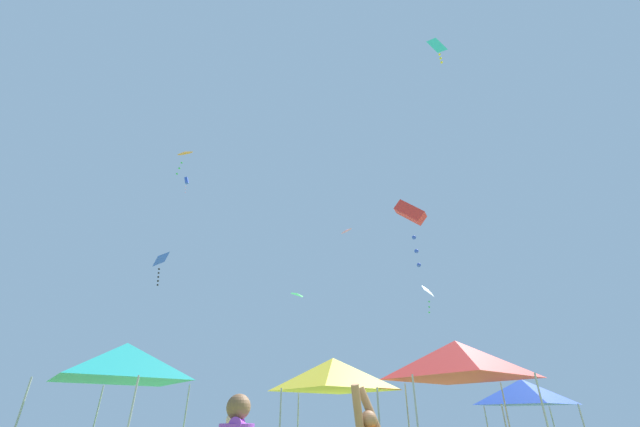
{
  "coord_description": "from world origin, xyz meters",
  "views": [
    {
      "loc": [
        -0.01,
        -5.45,
        1.61
      ],
      "look_at": [
        -2.78,
        15.4,
        12.94
      ],
      "focal_mm": 21.34,
      "sensor_mm": 36.0,
      "label": 1
    }
  ],
  "objects_px": {
    "kite_pink_delta": "(346,230)",
    "kite_green_diamond": "(297,294)",
    "kite_blue_diamond": "(160,261)",
    "kite_white_diamond": "(429,292)",
    "kite_blue_box": "(187,181)",
    "kite_cyan_diamond": "(438,46)",
    "canopy_tent_teal": "(123,362)",
    "kite_red_box": "(410,214)",
    "kite_orange_delta": "(185,153)",
    "canopy_tent_blue": "(524,392)",
    "canopy_tent_red": "(458,359)",
    "canopy_tent_yellow": "(333,374)"
  },
  "relations": [
    {
      "from": "kite_blue_diamond",
      "to": "kite_pink_delta",
      "type": "xyz_separation_m",
      "value": [
        15.84,
        4.49,
        4.04
      ]
    },
    {
      "from": "kite_cyan_diamond",
      "to": "kite_pink_delta",
      "type": "bearing_deg",
      "value": 111.66
    },
    {
      "from": "canopy_tent_blue",
      "to": "canopy_tent_red",
      "type": "height_order",
      "value": "canopy_tent_red"
    },
    {
      "from": "canopy_tent_yellow",
      "to": "kite_green_diamond",
      "type": "relative_size",
      "value": 2.12
    },
    {
      "from": "kite_red_box",
      "to": "kite_pink_delta",
      "type": "height_order",
      "value": "kite_pink_delta"
    },
    {
      "from": "kite_red_box",
      "to": "kite_cyan_diamond",
      "type": "relative_size",
      "value": 1.24
    },
    {
      "from": "kite_blue_diamond",
      "to": "canopy_tent_teal",
      "type": "bearing_deg",
      "value": -59.52
    },
    {
      "from": "kite_blue_diamond",
      "to": "kite_pink_delta",
      "type": "height_order",
      "value": "kite_pink_delta"
    },
    {
      "from": "kite_blue_box",
      "to": "kite_cyan_diamond",
      "type": "height_order",
      "value": "kite_cyan_diamond"
    },
    {
      "from": "canopy_tent_yellow",
      "to": "canopy_tent_teal",
      "type": "xyz_separation_m",
      "value": [
        -6.33,
        -2.23,
        0.23
      ]
    },
    {
      "from": "canopy_tent_teal",
      "to": "kite_blue_box",
      "type": "height_order",
      "value": "kite_blue_box"
    },
    {
      "from": "canopy_tent_yellow",
      "to": "kite_red_box",
      "type": "relative_size",
      "value": 1.15
    },
    {
      "from": "canopy_tent_blue",
      "to": "kite_orange_delta",
      "type": "distance_m",
      "value": 27.22
    },
    {
      "from": "canopy_tent_teal",
      "to": "kite_green_diamond",
      "type": "xyz_separation_m",
      "value": [
        1.39,
        20.74,
        8.11
      ]
    },
    {
      "from": "kite_pink_delta",
      "to": "kite_white_diamond",
      "type": "height_order",
      "value": "kite_pink_delta"
    },
    {
      "from": "canopy_tent_teal",
      "to": "kite_white_diamond",
      "type": "height_order",
      "value": "kite_white_diamond"
    },
    {
      "from": "canopy_tent_yellow",
      "to": "kite_pink_delta",
      "type": "relative_size",
      "value": 2.19
    },
    {
      "from": "canopy_tent_teal",
      "to": "kite_green_diamond",
      "type": "relative_size",
      "value": 2.29
    },
    {
      "from": "kite_white_diamond",
      "to": "kite_blue_box",
      "type": "bearing_deg",
      "value": 173.76
    },
    {
      "from": "canopy_tent_red",
      "to": "canopy_tent_blue",
      "type": "bearing_deg",
      "value": 48.52
    },
    {
      "from": "kite_white_diamond",
      "to": "kite_pink_delta",
      "type": "bearing_deg",
      "value": 120.92
    },
    {
      "from": "canopy_tent_blue",
      "to": "kite_blue_diamond",
      "type": "relative_size",
      "value": 1.03
    },
    {
      "from": "kite_green_diamond",
      "to": "kite_white_diamond",
      "type": "xyz_separation_m",
      "value": [
        10.02,
        -8.56,
        -2.73
      ]
    },
    {
      "from": "canopy_tent_red",
      "to": "kite_white_diamond",
      "type": "distance_m",
      "value": 11.91
    },
    {
      "from": "kite_cyan_diamond",
      "to": "kite_orange_delta",
      "type": "relative_size",
      "value": 0.98
    },
    {
      "from": "canopy_tent_blue",
      "to": "kite_red_box",
      "type": "distance_m",
      "value": 7.92
    },
    {
      "from": "kite_blue_diamond",
      "to": "kite_cyan_diamond",
      "type": "xyz_separation_m",
      "value": [
        22.65,
        -12.66,
        7.58
      ]
    },
    {
      "from": "kite_red_box",
      "to": "kite_pink_delta",
      "type": "xyz_separation_m",
      "value": [
        -3.82,
        18.13,
        8.13
      ]
    },
    {
      "from": "kite_blue_diamond",
      "to": "kite_cyan_diamond",
      "type": "bearing_deg",
      "value": -29.19
    },
    {
      "from": "kite_red_box",
      "to": "kite_white_diamond",
      "type": "relative_size",
      "value": 1.67
    },
    {
      "from": "kite_blue_box",
      "to": "canopy_tent_red",
      "type": "bearing_deg",
      "value": -35.48
    },
    {
      "from": "kite_red_box",
      "to": "kite_white_diamond",
      "type": "height_order",
      "value": "kite_red_box"
    },
    {
      "from": "canopy_tent_teal",
      "to": "kite_pink_delta",
      "type": "distance_m",
      "value": 26.45
    },
    {
      "from": "canopy_tent_red",
      "to": "kite_pink_delta",
      "type": "bearing_deg",
      "value": 102.72
    },
    {
      "from": "kite_blue_box",
      "to": "kite_orange_delta",
      "type": "height_order",
      "value": "kite_orange_delta"
    },
    {
      "from": "canopy_tent_teal",
      "to": "kite_orange_delta",
      "type": "xyz_separation_m",
      "value": [
        -6.29,
        11.23,
        17.19
      ]
    },
    {
      "from": "canopy_tent_blue",
      "to": "kite_blue_box",
      "type": "relative_size",
      "value": 2.01
    },
    {
      "from": "canopy_tent_teal",
      "to": "kite_red_box",
      "type": "distance_m",
      "value": 12.01
    },
    {
      "from": "canopy_tent_red",
      "to": "kite_white_diamond",
      "type": "xyz_separation_m",
      "value": [
        1.04,
        10.62,
        5.3
      ]
    },
    {
      "from": "kite_pink_delta",
      "to": "kite_green_diamond",
      "type": "bearing_deg",
      "value": -171.71
    },
    {
      "from": "kite_cyan_diamond",
      "to": "kite_white_diamond",
      "type": "xyz_separation_m",
      "value": [
        -1.29,
        7.94,
        -12.55
      ]
    },
    {
      "from": "kite_green_diamond",
      "to": "kite_white_diamond",
      "type": "height_order",
      "value": "kite_green_diamond"
    },
    {
      "from": "canopy_tent_red",
      "to": "kite_blue_diamond",
      "type": "bearing_deg",
      "value": 142.96
    },
    {
      "from": "canopy_tent_blue",
      "to": "canopy_tent_teal",
      "type": "bearing_deg",
      "value": -160.19
    },
    {
      "from": "canopy_tent_blue",
      "to": "kite_green_diamond",
      "type": "relative_size",
      "value": 1.79
    },
    {
      "from": "kite_green_diamond",
      "to": "kite_pink_delta",
      "type": "distance_m",
      "value": 7.76
    },
    {
      "from": "kite_blue_box",
      "to": "kite_blue_diamond",
      "type": "xyz_separation_m",
      "value": [
        -2.53,
        2.66,
        -6.23
      ]
    },
    {
      "from": "kite_cyan_diamond",
      "to": "canopy_tent_yellow",
      "type": "bearing_deg",
      "value": -162.5
    },
    {
      "from": "kite_pink_delta",
      "to": "kite_orange_delta",
      "type": "height_order",
      "value": "kite_orange_delta"
    },
    {
      "from": "kite_cyan_diamond",
      "to": "kite_white_diamond",
      "type": "distance_m",
      "value": 14.9
    }
  ]
}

